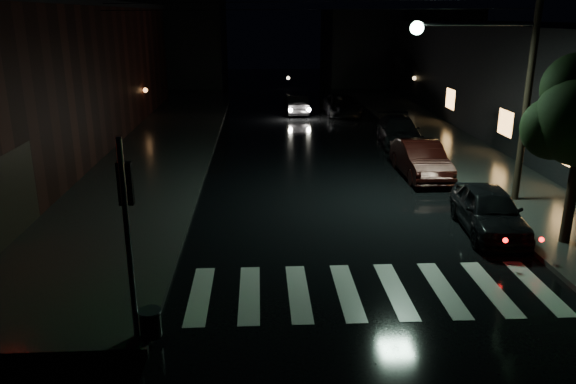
{
  "coord_description": "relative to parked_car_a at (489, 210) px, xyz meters",
  "views": [
    {
      "loc": [
        0.3,
        -11.83,
        6.51
      ],
      "look_at": [
        1.11,
        3.66,
        1.6
      ],
      "focal_mm": 35.0,
      "sensor_mm": 36.0,
      "label": 1
    }
  ],
  "objects": [
    {
      "name": "parked_car_c",
      "position": [
        0.21,
        12.51,
        -0.01
      ],
      "size": [
        2.32,
        4.96,
        1.4
      ],
      "primitive_type": "imported",
      "rotation": [
        0.0,
        0.0,
        -0.07
      ],
      "color": "black",
      "rests_on": "ground"
    },
    {
      "name": "sidewalk_left",
      "position": [
        -12.39,
        9.75,
        -0.64
      ],
      "size": [
        6.0,
        44.0,
        0.15
      ],
      "primitive_type": "cube",
      "color": "#282826",
      "rests_on": "ground"
    },
    {
      "name": "parked_car_d",
      "position": [
        -1.54,
        21.67,
        -0.04
      ],
      "size": [
        2.52,
        5.0,
        1.35
      ],
      "primitive_type": "imported",
      "rotation": [
        0.0,
        0.0,
        0.06
      ],
      "color": "black",
      "rests_on": "ground"
    },
    {
      "name": "utility_pole",
      "position": [
        1.44,
        2.75,
        3.88
      ],
      "size": [
        4.92,
        0.44,
        8.0
      ],
      "color": "black",
      "rests_on": "ground"
    },
    {
      "name": "sidewalk_right",
      "position": [
        2.61,
        9.75,
        -0.64
      ],
      "size": [
        4.0,
        44.0,
        0.15
      ],
      "primitive_type": "cube",
      "color": "#282826",
      "rests_on": "ground"
    },
    {
      "name": "signal_pole_corner",
      "position": [
        -9.54,
        -5.71,
        0.83
      ],
      "size": [
        0.68,
        0.61,
        4.2
      ],
      "color": "slate",
      "rests_on": "ground"
    },
    {
      "name": "parked_car_a",
      "position": [
        0.0,
        0.0,
        0.0
      ],
      "size": [
        2.05,
        4.33,
        1.43
      ],
      "primitive_type": "imported",
      "rotation": [
        0.0,
        0.0,
        -0.09
      ],
      "color": "black",
      "rests_on": "ground"
    },
    {
      "name": "building_right",
      "position": [
        9.61,
        13.75,
        2.29
      ],
      "size": [
        10.0,
        40.0,
        6.0
      ],
      "primitive_type": "cube",
      "color": "black",
      "rests_on": "ground"
    },
    {
      "name": "crosswalk",
      "position": [
        -4.39,
        -3.75,
        -0.71
      ],
      "size": [
        9.0,
        3.0,
        0.01
      ],
      "primitive_type": "cube",
      "color": "beige",
      "rests_on": "ground"
    },
    {
      "name": "parked_car_b",
      "position": [
        -0.38,
        6.3,
        0.04
      ],
      "size": [
        1.63,
        4.57,
        1.5
      ],
      "primitive_type": "imported",
      "rotation": [
        0.0,
        0.0,
        0.01
      ],
      "color": "black",
      "rests_on": "ground"
    },
    {
      "name": "oncoming_car",
      "position": [
        -4.56,
        22.19,
        -0.06
      ],
      "size": [
        1.53,
        4.03,
        1.31
      ],
      "primitive_type": "imported",
      "rotation": [
        0.0,
        0.0,
        3.18
      ],
      "color": "black",
      "rests_on": "ground"
    },
    {
      "name": "building_left",
      "position": [
        -19.39,
        11.75,
        2.79
      ],
      "size": [
        10.0,
        36.0,
        7.0
      ],
      "primitive_type": "cube",
      "color": "black",
      "rests_on": "ground"
    },
    {
      "name": "building_far_right",
      "position": [
        6.61,
        40.75,
        2.79
      ],
      "size": [
        14.0,
        10.0,
        7.0
      ],
      "primitive_type": "cube",
      "color": "black",
      "rests_on": "ground"
    },
    {
      "name": "ground",
      "position": [
        -7.39,
        -4.25,
        -0.71
      ],
      "size": [
        120.0,
        120.0,
        0.0
      ],
      "primitive_type": "plane",
      "color": "black",
      "rests_on": "ground"
    },
    {
      "name": "building_far_left",
      "position": [
        -17.39,
        40.75,
        3.29
      ],
      "size": [
        14.0,
        10.0,
        8.0
      ],
      "primitive_type": "cube",
      "color": "black",
      "rests_on": "ground"
    }
  ]
}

